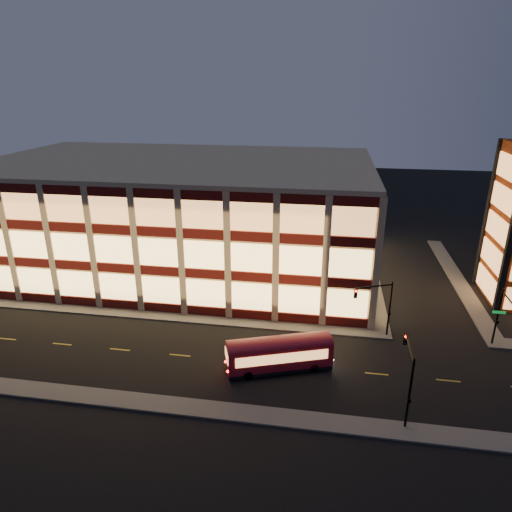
# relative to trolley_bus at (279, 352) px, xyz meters

# --- Properties ---
(ground) EXTENTS (200.00, 200.00, 0.00)m
(ground) POSITION_rel_trolley_bus_xyz_m (-13.42, 6.64, -1.74)
(ground) COLOR black
(ground) RESTS_ON ground
(sidewalk_office_south) EXTENTS (54.00, 2.00, 0.15)m
(sidewalk_office_south) POSITION_rel_trolley_bus_xyz_m (-16.42, 7.64, -1.66)
(sidewalk_office_south) COLOR #514F4C
(sidewalk_office_south) RESTS_ON ground
(sidewalk_office_east) EXTENTS (2.00, 30.00, 0.15)m
(sidewalk_office_east) POSITION_rel_trolley_bus_xyz_m (9.58, 23.64, -1.66)
(sidewalk_office_east) COLOR #514F4C
(sidewalk_office_east) RESTS_ON ground
(sidewalk_tower_west) EXTENTS (2.00, 30.00, 0.15)m
(sidewalk_tower_west) POSITION_rel_trolley_bus_xyz_m (20.58, 23.64, -1.66)
(sidewalk_tower_west) COLOR #514F4C
(sidewalk_tower_west) RESTS_ON ground
(sidewalk_near) EXTENTS (100.00, 2.00, 0.15)m
(sidewalk_near) POSITION_rel_trolley_bus_xyz_m (-13.42, -6.36, -1.66)
(sidewalk_near) COLOR #514F4C
(sidewalk_near) RESTS_ON ground
(office_building) EXTENTS (50.45, 30.45, 14.50)m
(office_building) POSITION_rel_trolley_bus_xyz_m (-16.34, 23.55, 5.51)
(office_building) COLOR tan
(office_building) RESTS_ON ground
(traffic_signal_far) EXTENTS (3.79, 1.87, 6.00)m
(traffic_signal_far) POSITION_rel_trolley_bus_xyz_m (8.79, 6.88, 2.37)
(traffic_signal_far) COLOR black
(traffic_signal_far) RESTS_ON ground
(traffic_signal_right) EXTENTS (1.20, 4.37, 6.00)m
(traffic_signal_right) POSITION_rel_trolley_bus_xyz_m (20.08, 6.01, 2.36)
(traffic_signal_right) COLOR black
(traffic_signal_right) RESTS_ON ground
(traffic_signal_near) EXTENTS (0.32, 4.45, 6.00)m
(traffic_signal_near) POSITION_rel_trolley_bus_xyz_m (10.08, -4.39, 2.39)
(traffic_signal_near) COLOR black
(traffic_signal_near) RESTS_ON ground
(trolley_bus) EXTENTS (9.50, 5.34, 3.14)m
(trolley_bus) POSITION_rel_trolley_bus_xyz_m (0.00, 0.00, 0.00)
(trolley_bus) COLOR maroon
(trolley_bus) RESTS_ON ground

